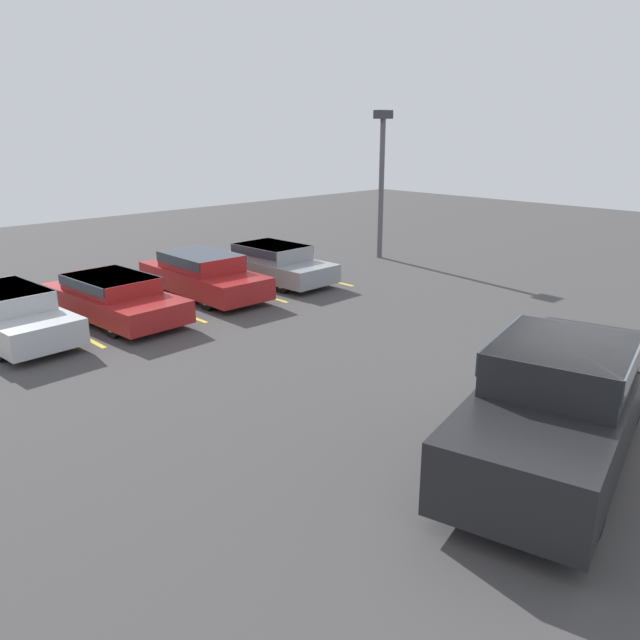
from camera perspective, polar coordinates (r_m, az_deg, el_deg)
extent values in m
plane|color=#423F3F|center=(11.66, 22.77, -8.74)|extent=(60.00, 60.00, 0.00)
cube|color=yellow|center=(17.03, -22.26, -0.60)|extent=(0.12, 4.34, 0.01)
cube|color=yellow|center=(18.18, -14.18, 1.25)|extent=(0.12, 4.34, 0.01)
cube|color=yellow|center=(19.65, -7.18, 2.83)|extent=(0.12, 4.34, 0.01)
cube|color=yellow|center=(21.39, -1.22, 4.14)|extent=(0.12, 4.34, 0.01)
cube|color=black|center=(10.24, 21.16, -7.47)|extent=(6.34, 3.31, 0.99)
cube|color=black|center=(9.66, 21.30, -3.75)|extent=(2.54, 2.26, 0.63)
cube|color=#2D3842|center=(9.61, 21.39, -2.96)|extent=(2.51, 2.31, 0.35)
cube|color=black|center=(11.85, 23.33, -2.08)|extent=(2.61, 2.35, 0.14)
cube|color=silver|center=(13.09, 23.70, -4.18)|extent=(0.66, 1.99, 0.28)
cylinder|color=black|center=(12.14, 19.12, -4.96)|extent=(0.96, 0.52, 0.91)
cylinder|color=#ADADB2|center=(12.14, 19.12, -4.96)|extent=(0.56, 0.44, 0.50)
cylinder|color=black|center=(11.94, 26.61, -6.27)|extent=(0.96, 0.52, 0.91)
cylinder|color=#ADADB2|center=(11.94, 26.61, -6.27)|extent=(0.56, 0.44, 0.50)
cylinder|color=black|center=(8.96, 13.32, -12.62)|extent=(0.96, 0.52, 0.91)
cylinder|color=#ADADB2|center=(8.96, 13.32, -12.62)|extent=(0.56, 0.44, 0.50)
cylinder|color=black|center=(8.67, 23.65, -14.77)|extent=(0.96, 0.52, 0.91)
cylinder|color=#ADADB2|center=(8.67, 23.65, -14.77)|extent=(0.56, 0.44, 0.50)
cube|color=#B7BABF|center=(16.49, -26.59, 0.05)|extent=(1.97, 4.58, 0.61)
cube|color=#B7BABF|center=(16.44, -26.95, 1.85)|extent=(1.64, 2.42, 0.44)
cube|color=#2D3842|center=(16.42, -26.99, 2.15)|extent=(1.70, 2.37, 0.26)
cylinder|color=black|center=(15.64, -22.26, -0.84)|extent=(0.24, 0.68, 0.67)
cylinder|color=#ADADB2|center=(15.64, -22.26, -0.84)|extent=(0.23, 0.38, 0.37)
cylinder|color=black|center=(17.96, -25.91, 0.92)|extent=(0.24, 0.68, 0.67)
cylinder|color=#ADADB2|center=(17.96, -25.91, 0.92)|extent=(0.23, 0.38, 0.37)
cube|color=maroon|center=(17.16, -18.28, 1.56)|extent=(2.08, 4.62, 0.57)
cube|color=maroon|center=(17.12, -18.58, 3.19)|extent=(1.74, 2.44, 0.41)
cube|color=#2D3842|center=(17.10, -18.60, 3.45)|extent=(1.81, 2.40, 0.25)
cylinder|color=black|center=(16.50, -13.57, 0.87)|extent=(0.24, 0.67, 0.66)
cylinder|color=#ADADB2|center=(16.50, -13.57, 0.87)|extent=(0.23, 0.38, 0.36)
cylinder|color=black|center=(15.72, -18.39, -0.36)|extent=(0.24, 0.67, 0.66)
cylinder|color=#ADADB2|center=(15.72, -18.39, -0.36)|extent=(0.23, 0.38, 0.36)
cylinder|color=black|center=(18.68, -18.11, 2.38)|extent=(0.24, 0.67, 0.66)
cylinder|color=#ADADB2|center=(18.68, -18.11, 2.38)|extent=(0.23, 0.38, 0.36)
cylinder|color=black|center=(17.99, -22.51, 1.37)|extent=(0.24, 0.67, 0.66)
cylinder|color=#ADADB2|center=(17.99, -22.51, 1.37)|extent=(0.23, 0.38, 0.36)
cube|color=maroon|center=(18.92, -10.57, 3.65)|extent=(1.86, 4.64, 0.63)
cube|color=maroon|center=(18.88, -10.82, 5.32)|extent=(1.60, 2.43, 0.47)
cube|color=#2D3842|center=(18.86, -10.83, 5.60)|extent=(1.67, 2.38, 0.28)
cylinder|color=black|center=(18.30, -6.26, 2.86)|extent=(0.22, 0.67, 0.67)
cylinder|color=#ADADB2|center=(18.30, -6.26, 2.86)|extent=(0.23, 0.37, 0.37)
cylinder|color=black|center=(17.47, -10.26, 1.98)|extent=(0.22, 0.67, 0.67)
cylinder|color=#ADADB2|center=(17.47, -10.26, 1.98)|extent=(0.23, 0.37, 0.37)
cylinder|color=black|center=(20.45, -10.79, 4.18)|extent=(0.22, 0.67, 0.67)
cylinder|color=#ADADB2|center=(20.45, -10.79, 4.18)|extent=(0.23, 0.37, 0.37)
cylinder|color=black|center=(19.71, -14.52, 3.44)|extent=(0.22, 0.67, 0.67)
cylinder|color=#ADADB2|center=(19.71, -14.52, 3.44)|extent=(0.23, 0.37, 0.37)
cube|color=gray|center=(20.42, -4.23, 4.81)|extent=(1.91, 4.34, 0.57)
cube|color=gray|center=(20.38, -4.42, 6.26)|extent=(1.63, 2.28, 0.46)
cube|color=#2D3842|center=(20.36, -4.42, 6.51)|extent=(1.70, 2.23, 0.28)
cylinder|color=black|center=(20.09, -0.20, 4.26)|extent=(0.24, 0.68, 0.68)
cylinder|color=#ADADB2|center=(20.09, -0.20, 4.26)|extent=(0.24, 0.38, 0.37)
cylinder|color=black|center=(19.05, -3.45, 3.51)|extent=(0.24, 0.68, 0.68)
cylinder|color=#ADADB2|center=(19.05, -3.45, 3.51)|extent=(0.24, 0.38, 0.37)
cylinder|color=black|center=(21.86, -4.89, 5.27)|extent=(0.24, 0.68, 0.68)
cylinder|color=#ADADB2|center=(21.86, -4.89, 5.27)|extent=(0.24, 0.38, 0.37)
cylinder|color=black|center=(20.91, -8.07, 4.61)|extent=(0.24, 0.68, 0.68)
cylinder|color=#ADADB2|center=(20.91, -8.07, 4.61)|extent=(0.24, 0.38, 0.37)
cylinder|color=#515156|center=(24.08, 5.61, 11.72)|extent=(0.20, 0.20, 5.14)
cube|color=#333338|center=(23.98, 5.81, 18.20)|extent=(0.70, 0.36, 0.30)
cube|color=#B7B2A8|center=(22.14, -9.51, 4.54)|extent=(1.77, 0.20, 0.14)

